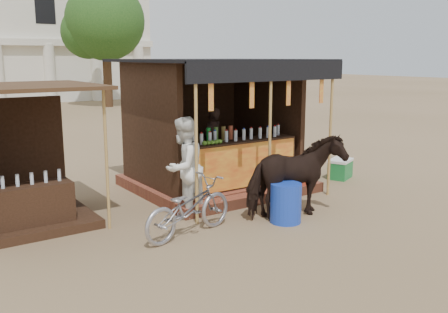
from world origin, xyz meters
name	(u,v)px	position (x,y,z in m)	size (l,w,h in m)	color
ground	(283,243)	(0.00, 0.00, 0.00)	(120.00, 120.00, 0.00)	#846B4C
main_stall	(216,142)	(1.00, 3.36, 1.02)	(3.60, 3.61, 2.78)	brown
secondary_stall	(14,176)	(-3.17, 3.24, 0.85)	(2.40, 2.40, 2.38)	#372014
cow	(295,177)	(0.99, 0.82, 0.74)	(0.80, 1.76, 1.48)	black
motorbike	(189,207)	(-1.02, 1.11, 0.47)	(0.62, 1.78, 0.94)	#9F9EA7
bystander	(184,168)	(-0.59, 2.00, 0.90)	(0.88, 0.68, 1.80)	white
blue_barrel	(286,203)	(0.70, 0.73, 0.35)	(0.54, 0.54, 0.69)	#1839B4
red_crate	(295,187)	(2.09, 2.00, 0.15)	(0.42, 0.37, 0.31)	maroon
cooler	(340,169)	(3.90, 2.41, 0.23)	(0.76, 0.66, 0.46)	#1B7A36
tree	(101,24)	(5.81, 22.14, 4.63)	(4.50, 4.40, 7.00)	#382314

